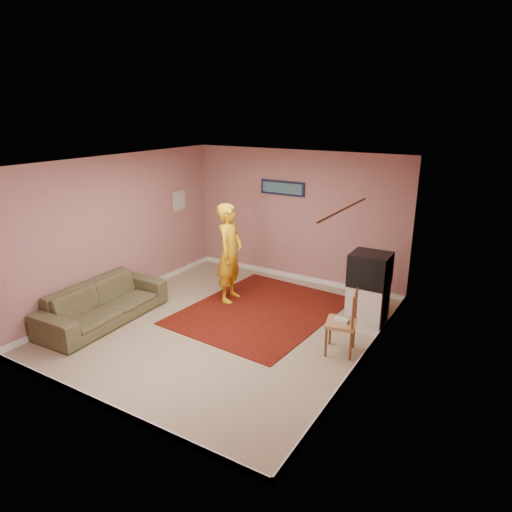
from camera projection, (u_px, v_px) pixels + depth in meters
The scene contains 26 objects.
ground at pixel (226, 325), 7.36m from camera, with size 5.00×5.00×0.00m, color tan.
wall_back at pixel (296, 217), 8.99m from camera, with size 4.50×0.02×2.60m, color #AC7A71.
wall_front at pixel (91, 307), 4.92m from camera, with size 4.50×0.02×2.60m, color #AC7A71.
wall_left at pixel (119, 229), 8.06m from camera, with size 0.02×5.00×2.60m, color #AC7A71.
wall_right at pixel (368, 275), 5.85m from camera, with size 0.02×5.00×2.60m, color #AC7A71.
ceiling at pixel (222, 162), 6.55m from camera, with size 4.50×5.00×0.02m, color white.
baseboard_back at pixel (294, 276), 9.37m from camera, with size 4.50×0.02×0.10m, color white.
baseboard_front at pixel (104, 405), 5.31m from camera, with size 4.50×0.02×0.10m, color white.
baseboard_left at pixel (126, 295), 8.44m from camera, with size 0.02×5.00×0.10m, color white.
baseboard_right at pixel (360, 360), 6.25m from camera, with size 0.02×5.00×0.10m, color white.
window at pixel (343, 286), 5.08m from camera, with size 0.01×1.10×1.50m, color black.
curtain_sheer at pixel (336, 307), 5.02m from camera, with size 0.01×0.75×2.10m, color white.
curtain_floral at pixel (356, 287), 5.60m from camera, with size 0.01×0.35×2.10m, color beige.
curtain_rod at pixel (344, 209), 4.83m from camera, with size 0.02×0.02×1.40m, color brown.
picture_back at pixel (282, 188), 8.94m from camera, with size 0.95×0.04×0.28m.
picture_left at pixel (179, 201), 9.27m from camera, with size 0.04×0.38×0.42m.
area_rug at pixel (261, 311), 7.88m from camera, with size 2.27×2.83×0.02m, color #330507.
tv_cabinet at pixel (367, 306), 7.22m from camera, with size 0.57×0.51×0.72m, color white.
crt_tv at pixel (370, 269), 7.03m from camera, with size 0.61×0.54×0.51m.
chair_a at pixel (364, 281), 7.53m from camera, with size 0.48×0.46×0.56m.
dvd_player at pixel (363, 285), 7.55m from camera, with size 0.38×0.27×0.07m, color #ACACB1.
blue_throw at pixel (368, 266), 7.62m from camera, with size 0.36×0.05×0.38m, color #89B6E1.
chair_b at pixel (341, 315), 6.39m from camera, with size 0.49×0.50×0.51m.
game_console at pixel (341, 320), 6.41m from camera, with size 0.20×0.14×0.04m, color silver.
sofa at pixel (104, 303), 7.43m from camera, with size 2.19×0.85×0.64m, color brown.
person at pixel (230, 253), 8.09m from camera, with size 0.65×0.43×1.79m, color yellow.
Camera 1 is at (3.84, -5.45, 3.34)m, focal length 32.00 mm.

